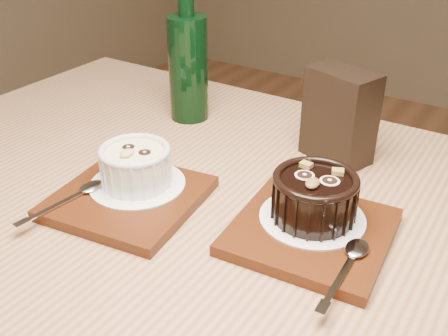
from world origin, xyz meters
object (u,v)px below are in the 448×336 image
object	(u,v)px
condiment_stand	(340,116)
green_bottle	(188,64)
tray_right	(311,232)
table	(226,270)
ramekin_dark	(314,195)
ramekin_white	(136,164)
tray_left	(129,198)

from	to	relation	value
condiment_stand	green_bottle	bearing A→B (deg)	179.68
tray_right	condiment_stand	world-z (taller)	condiment_stand
table	ramekin_dark	xyz separation A→B (m)	(0.10, 0.03, 0.14)
ramekin_white	tray_right	world-z (taller)	ramekin_white
table	ramekin_dark	world-z (taller)	ramekin_dark
ramekin_dark	ramekin_white	bearing A→B (deg)	-174.46
ramekin_white	green_bottle	bearing A→B (deg)	110.68
ramekin_dark	tray_right	bearing A→B (deg)	-75.30
table	green_bottle	xyz separation A→B (m)	(-0.22, 0.22, 0.19)
condiment_stand	green_bottle	size ratio (longest dim) A/B	0.55
green_bottle	condiment_stand	bearing A→B (deg)	-0.32
ramekin_dark	tray_left	bearing A→B (deg)	-168.71
condiment_stand	green_bottle	xyz separation A→B (m)	(-0.28, 0.00, 0.03)
ramekin_white	tray_right	xyz separation A→B (m)	(0.24, 0.04, -0.04)
tray_left	tray_right	bearing A→B (deg)	15.25
table	ramekin_dark	bearing A→B (deg)	18.59
green_bottle	ramekin_white	bearing A→B (deg)	-69.12
tray_left	ramekin_white	world-z (taller)	ramekin_white
ramekin_dark	green_bottle	distance (m)	0.38
tray_right	green_bottle	distance (m)	0.40
table	condiment_stand	size ratio (longest dim) A/B	8.61
tray_left	green_bottle	world-z (taller)	green_bottle
tray_left	condiment_stand	distance (m)	0.33
tray_right	ramekin_dark	size ratio (longest dim) A/B	1.74
tray_left	condiment_stand	world-z (taller)	condiment_stand
green_bottle	tray_right	bearing A→B (deg)	-31.73
ramekin_dark	condiment_stand	distance (m)	0.20
ramekin_white	green_bottle	size ratio (longest dim) A/B	0.38
table	ramekin_white	world-z (taller)	ramekin_white
table	ramekin_white	size ratio (longest dim) A/B	12.63
tray_left	tray_right	world-z (taller)	same
tray_right	condiment_stand	bearing A→B (deg)	104.93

